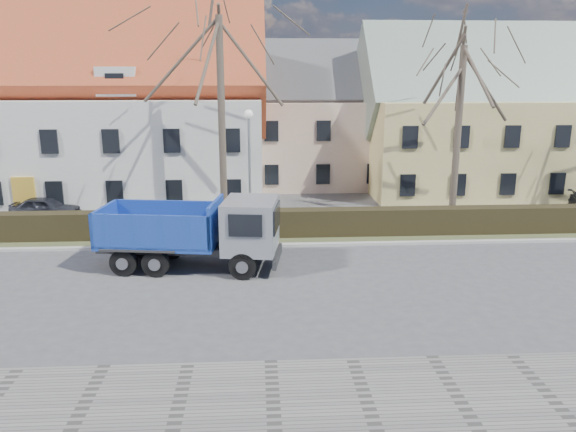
{
  "coord_description": "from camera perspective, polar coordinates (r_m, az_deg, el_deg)",
  "views": [
    {
      "loc": [
        -0.32,
        -19.79,
        7.62
      ],
      "look_at": [
        1.03,
        3.88,
        1.6
      ],
      "focal_mm": 35.0,
      "sensor_mm": 36.0,
      "label": 1
    }
  ],
  "objects": [
    {
      "name": "building_yellow",
      "position": [
        40.39,
        20.82,
        8.55
      ],
      "size": [
        18.8,
        10.8,
        8.5
      ],
      "primitive_type": null,
      "color": "#CCBB70",
      "rests_on": "ground"
    },
    {
      "name": "tree_2",
      "position": [
        30.19,
        16.97,
        9.61
      ],
      "size": [
        8.0,
        8.0,
        11.0
      ],
      "primitive_type": null,
      "color": "#4D4235",
      "rests_on": "ground"
    },
    {
      "name": "hedge",
      "position": [
        26.72,
        -2.47,
        -0.89
      ],
      "size": [
        60.0,
        0.9,
        1.3
      ],
      "primitive_type": "cube",
      "color": "black",
      "rests_on": "ground"
    },
    {
      "name": "dump_truck",
      "position": [
        22.77,
        -10.54,
        -1.64
      ],
      "size": [
        7.73,
        3.77,
        2.97
      ],
      "primitive_type": null,
      "rotation": [
        0.0,
        0.0,
        -0.14
      ],
      "color": "navy",
      "rests_on": "ground"
    },
    {
      "name": "streetlight",
      "position": [
        27.18,
        -3.92,
        4.5
      ],
      "size": [
        0.47,
        0.47,
        6.06
      ],
      "primitive_type": null,
      "color": "#999DA1",
      "rests_on": "ground"
    },
    {
      "name": "building_pink",
      "position": [
        40.18,
        2.95,
        9.06
      ],
      "size": [
        10.8,
        8.8,
        8.0
      ],
      "primitive_type": null,
      "color": "beige",
      "rests_on": "ground"
    },
    {
      "name": "tree_1",
      "position": [
        28.37,
        -6.8,
        11.53
      ],
      "size": [
        9.2,
        9.2,
        12.65
      ],
      "primitive_type": null,
      "color": "#4D4235",
      "rests_on": "ground"
    },
    {
      "name": "sidewalk_near",
      "position": [
        13.6,
        -1.45,
        -19.64
      ],
      "size": [
        80.0,
        5.0,
        0.08
      ],
      "primitive_type": "cube",
      "color": "gray",
      "rests_on": "ground"
    },
    {
      "name": "curb_far",
      "position": [
        25.53,
        -2.41,
        -2.99
      ],
      "size": [
        80.0,
        0.3,
        0.12
      ],
      "primitive_type": "cube",
      "color": "#A9A7A0",
      "rests_on": "ground"
    },
    {
      "name": "cart_frame",
      "position": [
        25.66,
        -14.97,
        -2.67
      ],
      "size": [
        0.82,
        0.49,
        0.73
      ],
      "primitive_type": null,
      "rotation": [
        0.0,
        0.0,
        -0.04
      ],
      "color": "silver",
      "rests_on": "ground"
    },
    {
      "name": "parked_car_a",
      "position": [
        32.85,
        -23.43,
        0.75
      ],
      "size": [
        3.72,
        1.73,
        1.23
      ],
      "primitive_type": "imported",
      "rotation": [
        0.0,
        0.0,
        1.49
      ],
      "color": "#22242C",
      "rests_on": "ground"
    },
    {
      "name": "ground",
      "position": [
        21.21,
        -2.2,
        -6.82
      ],
      "size": [
        120.0,
        120.0,
        0.0
      ],
      "primitive_type": "plane",
      "color": "#49494C"
    },
    {
      "name": "grass_strip",
      "position": [
        27.07,
        -2.47,
        -2.0
      ],
      "size": [
        80.0,
        3.0,
        0.1
      ],
      "primitive_type": "cube",
      "color": "#434B2A",
      "rests_on": "ground"
    },
    {
      "name": "building_white",
      "position": [
        38.07,
        -23.0,
        8.81
      ],
      "size": [
        26.8,
        10.8,
        9.5
      ],
      "primitive_type": null,
      "color": "silver",
      "rests_on": "ground"
    }
  ]
}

